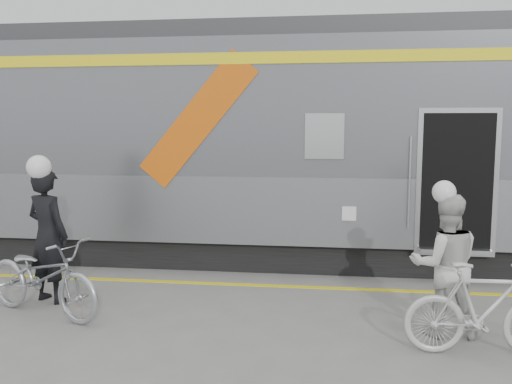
% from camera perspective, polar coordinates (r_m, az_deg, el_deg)
% --- Properties ---
extents(ground, '(90.00, 90.00, 0.00)m').
position_cam_1_polar(ground, '(6.27, 2.76, -15.64)').
color(ground, slate).
rests_on(ground, ground).
extents(train, '(24.00, 3.17, 4.10)m').
position_cam_1_polar(train, '(9.97, 6.15, 4.91)').
color(train, black).
rests_on(train, ground).
extents(safety_strip, '(24.00, 0.12, 0.01)m').
position_cam_1_polar(safety_strip, '(8.29, 4.03, -9.90)').
color(safety_strip, yellow).
rests_on(safety_strip, ground).
extents(man, '(0.79, 0.66, 1.85)m').
position_cam_1_polar(man, '(7.94, -21.06, -4.28)').
color(man, black).
rests_on(man, ground).
extents(bicycle_left, '(2.05, 1.33, 1.02)m').
position_cam_1_polar(bicycle_left, '(7.47, -21.59, -8.27)').
color(bicycle_left, '#A3A6AA').
rests_on(bicycle_left, ground).
extents(woman, '(0.82, 0.65, 1.65)m').
position_cam_1_polar(woman, '(6.63, 19.29, -7.26)').
color(woman, silver).
rests_on(woman, ground).
extents(bicycle_right, '(1.68, 0.53, 1.00)m').
position_cam_1_polar(bicycle_right, '(6.28, 22.93, -11.32)').
color(bicycle_right, '#B9BAB5').
rests_on(bicycle_right, ground).
extents(helmet_man, '(0.32, 0.32, 0.32)m').
position_cam_1_polar(helmet_man, '(7.81, -21.41, 3.54)').
color(helmet_man, white).
rests_on(helmet_man, man).
extents(helmet_woman, '(0.26, 0.26, 0.26)m').
position_cam_1_polar(helmet_woman, '(6.47, 19.63, 0.98)').
color(helmet_woman, white).
rests_on(helmet_woman, woman).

